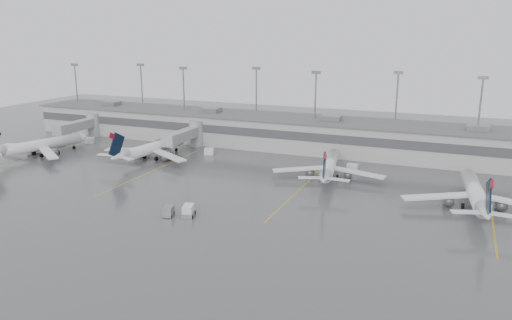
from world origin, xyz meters
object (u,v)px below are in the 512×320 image
at_px(jet_far_left, 39,145).
at_px(baggage_tug, 188,212).
at_px(jet_far_right, 476,193).
at_px(jet_mid_left, 151,148).
at_px(jet_mid_right, 329,166).

height_order(jet_far_left, baggage_tug, jet_far_left).
bearing_deg(baggage_tug, jet_far_right, 9.39).
relative_size(jet_mid_left, baggage_tug, 7.91).
relative_size(jet_far_left, jet_far_right, 0.95).
bearing_deg(jet_far_left, jet_far_right, 16.20).
distance_m(jet_far_right, baggage_tug, 50.79).
bearing_deg(baggage_tug, jet_mid_right, 44.99).
xyz_separation_m(jet_mid_right, baggage_tug, (-16.55, -31.45, -1.94)).
distance_m(jet_far_left, baggage_tug, 60.61).
xyz_separation_m(jet_mid_left, baggage_tug, (27.93, -30.58, -2.03)).
distance_m(jet_mid_left, jet_far_right, 73.70).
bearing_deg(jet_far_right, jet_far_left, 173.62).
height_order(jet_mid_left, jet_far_right, jet_far_right).
distance_m(jet_far_left, jet_far_right, 101.52).
relative_size(jet_mid_right, baggage_tug, 7.62).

